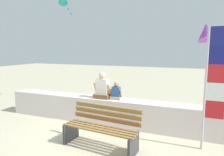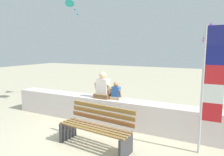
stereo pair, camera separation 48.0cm
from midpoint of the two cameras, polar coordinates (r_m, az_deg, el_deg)
name	(u,v)px [view 1 (the left image)]	position (r m, az deg, el deg)	size (l,w,h in m)	color
ground_plane	(98,140)	(5.11, -6.71, -16.85)	(40.00, 40.00, 0.00)	#C0B798
seawall_ledge	(115,112)	(5.90, -1.62, -9.45)	(6.99, 0.54, 0.74)	silver
park_bench	(102,128)	(4.65, -5.96, -13.82)	(1.74, 0.76, 0.88)	olive
person_adult	(103,88)	(5.88, -5.01, -2.78)	(0.50, 0.37, 0.77)	brown
person_child	(116,93)	(5.73, -1.22, -4.11)	(0.33, 0.24, 0.50)	tan
flag_banner	(213,80)	(4.54, 23.68, -0.55)	(0.41, 0.05, 2.60)	#B7B7BC
kite_purple	(208,31)	(6.60, 23.31, 11.91)	(0.95, 0.97, 1.09)	purple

